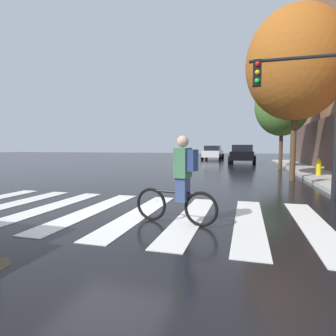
# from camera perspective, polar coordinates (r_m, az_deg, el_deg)

# --- Properties ---
(ground_plane) EXTENTS (120.00, 120.00, 0.00)m
(ground_plane) POSITION_cam_1_polar(r_m,az_deg,el_deg) (6.59, -11.70, -8.73)
(ground_plane) COLOR black
(crosswalk_stripes) EXTENTS (8.74, 4.07, 0.01)m
(crosswalk_stripes) POSITION_cam_1_polar(r_m,az_deg,el_deg) (6.53, -10.74, -8.78)
(crosswalk_stripes) COLOR silver
(crosswalk_stripes) RESTS_ON ground
(sedan_mid) EXTENTS (2.30, 4.79, 1.65)m
(sedan_mid) POSITION_cam_1_polar(r_m,az_deg,el_deg) (25.59, 14.92, 2.79)
(sedan_mid) COLOR black
(sedan_mid) RESTS_ON ground
(sedan_far) EXTENTS (2.23, 4.66, 1.60)m
(sedan_far) POSITION_cam_1_polar(r_m,az_deg,el_deg) (32.22, 9.12, 3.13)
(sedan_far) COLOR silver
(sedan_far) RESTS_ON ground
(cyclist) EXTENTS (1.70, 0.40, 1.69)m
(cyclist) POSITION_cam_1_polar(r_m,az_deg,el_deg) (5.32, 2.69, -2.54)
(cyclist) COLOR black
(cyclist) RESTS_ON ground
(traffic_light_near) EXTENTS (2.47, 0.28, 4.20)m
(traffic_light_near) POSITION_cam_1_polar(r_m,az_deg,el_deg) (9.10, 26.17, 12.63)
(traffic_light_near) COLOR black
(traffic_light_near) RESTS_ON ground
(fire_hydrant) EXTENTS (0.33, 0.22, 0.78)m
(fire_hydrant) POSITION_cam_1_polar(r_m,az_deg,el_deg) (14.98, 28.35, 0.19)
(fire_hydrant) COLOR gold
(fire_hydrant) RESTS_ON sidewalk
(street_tree_near) EXTENTS (4.17, 4.17, 7.41)m
(street_tree_near) POSITION_cam_1_polar(r_m,az_deg,el_deg) (13.86, 24.58, 18.71)
(street_tree_near) COLOR #4C3823
(street_tree_near) RESTS_ON ground
(street_tree_mid) EXTENTS (3.49, 3.49, 6.21)m
(street_tree_mid) POSITION_cam_1_polar(r_m,az_deg,el_deg) (20.29, 22.21, 11.71)
(street_tree_mid) COLOR #4C3823
(street_tree_mid) RESTS_ON ground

